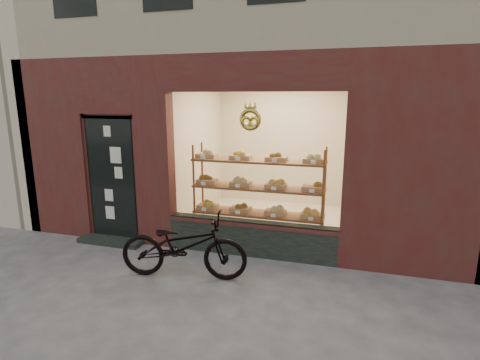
% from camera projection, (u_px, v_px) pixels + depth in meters
% --- Properties ---
extents(ground, '(90.00, 90.00, 0.00)m').
position_uv_depth(ground, '(164.00, 324.00, 4.16)').
color(ground, '#4B4B4E').
extents(display_shelf, '(2.20, 0.45, 1.70)m').
position_uv_depth(display_shelf, '(258.00, 196.00, 6.24)').
color(display_shelf, brown).
rests_on(display_shelf, ground).
extents(bicycle, '(1.85, 0.90, 0.93)m').
position_uv_depth(bicycle, '(183.00, 246.00, 5.16)').
color(bicycle, black).
rests_on(bicycle, ground).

